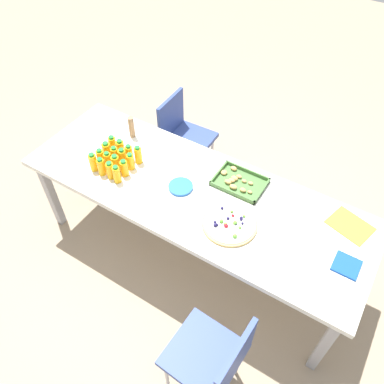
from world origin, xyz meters
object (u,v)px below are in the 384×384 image
at_px(juice_bottle_7, 124,168).
at_px(juice_bottle_10, 122,157).
at_px(cardboard_tube, 132,127).
at_px(juice_bottle_4, 101,157).
at_px(party_table, 193,196).
at_px(juice_bottle_6, 116,164).
at_px(juice_bottle_1, 101,167).
at_px(juice_bottle_12, 113,145).
at_px(chair_far_left, 182,133).
at_px(paper_folder, 350,225).
at_px(juice_bottle_8, 107,151).
at_px(juice_bottle_14, 129,153).
at_px(napkin_stack, 346,265).
at_px(juice_bottle_3, 117,174).
at_px(juice_bottle_13, 121,148).
at_px(juice_bottle_5, 108,160).
at_px(juice_bottle_0, 93,162).
at_px(fruit_pizza, 230,224).
at_px(juice_bottle_2, 110,170).
at_px(chair_near_right, 214,358).
at_px(juice_bottle_11, 131,162).
at_px(juice_bottle_9, 115,155).
at_px(snack_tray, 238,182).
at_px(plate_stack, 181,187).
at_px(juice_bottle_15, 138,155).

relative_size(juice_bottle_7, juice_bottle_10, 0.94).
bearing_deg(cardboard_tube, juice_bottle_4, -89.91).
xyz_separation_m(party_table, juice_bottle_6, (-0.56, -0.13, 0.13)).
bearing_deg(juice_bottle_1, juice_bottle_12, 110.70).
bearing_deg(chair_far_left, paper_folder, 71.57).
relative_size(juice_bottle_8, juice_bottle_14, 1.09).
height_order(juice_bottle_4, juice_bottle_8, juice_bottle_8).
bearing_deg(chair_far_left, napkin_stack, 63.02).
bearing_deg(juice_bottle_3, juice_bottle_12, 134.81).
height_order(juice_bottle_7, juice_bottle_13, juice_bottle_13).
height_order(juice_bottle_5, juice_bottle_14, juice_bottle_5).
xyz_separation_m(party_table, juice_bottle_0, (-0.71, -0.21, 0.13)).
xyz_separation_m(juice_bottle_1, juice_bottle_8, (-0.08, 0.15, -0.00)).
xyz_separation_m(chair_far_left, juice_bottle_4, (-0.13, -0.87, 0.32)).
xyz_separation_m(juice_bottle_1, fruit_pizza, (0.99, 0.07, -0.06)).
distance_m(juice_bottle_14, napkin_stack, 1.64).
distance_m(juice_bottle_2, juice_bottle_13, 0.23).
distance_m(juice_bottle_4, fruit_pizza, 1.06).
xyz_separation_m(chair_far_left, juice_bottle_14, (0.01, -0.73, 0.32)).
xyz_separation_m(juice_bottle_1, juice_bottle_6, (0.07, 0.07, 0.00)).
bearing_deg(paper_folder, chair_far_left, 163.20).
height_order(party_table, juice_bottle_14, juice_bottle_14).
xyz_separation_m(juice_bottle_3, cardboard_tube, (-0.21, 0.45, 0.02)).
bearing_deg(party_table, juice_bottle_6, -166.71).
bearing_deg(juice_bottle_7, juice_bottle_10, 135.21).
xyz_separation_m(chair_near_right, juice_bottle_11, (-1.14, 0.77, 0.32)).
xyz_separation_m(party_table, napkin_stack, (1.08, -0.04, 0.07)).
bearing_deg(juice_bottle_9, juice_bottle_1, -89.88).
bearing_deg(juice_bottle_14, juice_bottle_8, -153.88).
distance_m(juice_bottle_5, fruit_pizza, 0.99).
xyz_separation_m(juice_bottle_2, snack_tray, (0.79, 0.42, -0.05)).
distance_m(juice_bottle_6, juice_bottle_14, 0.15).
height_order(juice_bottle_6, juice_bottle_8, juice_bottle_6).
xyz_separation_m(juice_bottle_9, juice_bottle_13, (-0.01, 0.08, 0.00)).
distance_m(juice_bottle_5, plate_stack, 0.56).
xyz_separation_m(juice_bottle_7, paper_folder, (1.50, 0.39, -0.06)).
distance_m(juice_bottle_5, juice_bottle_11, 0.16).
distance_m(juice_bottle_9, juice_bottle_12, 0.11).
relative_size(juice_bottle_15, napkin_stack, 0.98).
xyz_separation_m(juice_bottle_2, juice_bottle_4, (-0.15, 0.07, -0.00)).
bearing_deg(chair_near_right, juice_bottle_8, 63.53).
xyz_separation_m(juice_bottle_2, juice_bottle_7, (0.07, 0.07, -0.00)).
xyz_separation_m(juice_bottle_6, juice_bottle_13, (-0.08, 0.15, -0.00)).
bearing_deg(juice_bottle_1, juice_bottle_5, 92.61).
relative_size(juice_bottle_4, plate_stack, 0.78).
bearing_deg(chair_far_left, plate_stack, 30.75).
xyz_separation_m(juice_bottle_5, juice_bottle_8, (-0.07, 0.07, 0.00)).
bearing_deg(juice_bottle_13, juice_bottle_7, -44.12).
bearing_deg(juice_bottle_1, party_table, 18.15).
relative_size(party_table, juice_bottle_3, 17.22).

